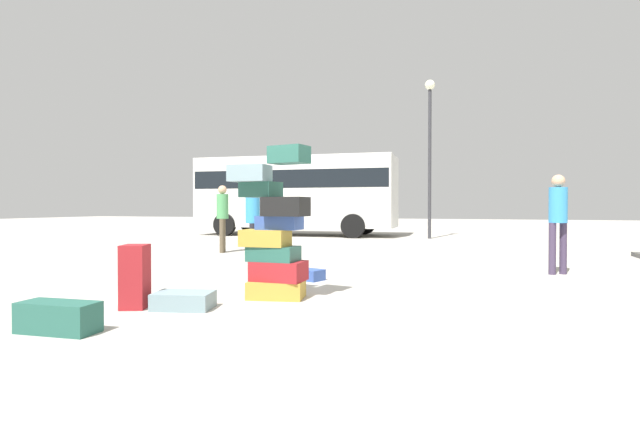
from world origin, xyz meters
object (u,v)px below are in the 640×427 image
(lamp_post, at_px, (430,134))
(suitcase_tower, at_px, (274,235))
(person_passerby_in_red, at_px, (558,214))
(suitcase_navy_foreground_near, at_px, (303,274))
(suitcase_slate_foreground_far, at_px, (184,300))
(person_tourist_with_camera, at_px, (223,212))
(suitcase_teal_right_side, at_px, (58,317))
(person_bearded_onlooker, at_px, (253,214))
(suitcase_maroon_white_trunk, at_px, (135,276))
(parked_bus, at_px, (297,190))

(lamp_post, bearing_deg, suitcase_tower, -94.21)
(person_passerby_in_red, bearing_deg, suitcase_navy_foreground_near, -5.91)
(suitcase_slate_foreground_far, xyz_separation_m, person_tourist_with_camera, (-2.94, 6.08, 0.93))
(suitcase_teal_right_side, height_order, person_bearded_onlooker, person_bearded_onlooker)
(suitcase_teal_right_side, xyz_separation_m, person_tourist_with_camera, (-2.43, 7.33, 0.88))
(suitcase_teal_right_side, height_order, suitcase_navy_foreground_near, suitcase_teal_right_side)
(person_bearded_onlooker, relative_size, lamp_post, 0.29)
(suitcase_maroon_white_trunk, xyz_separation_m, suitcase_slate_foreground_far, (0.56, 0.14, -0.27))
(suitcase_navy_foreground_near, bearing_deg, suitcase_teal_right_side, -86.09)
(suitcase_maroon_white_trunk, xyz_separation_m, person_passerby_in_red, (5.12, 4.54, 0.67))
(suitcase_teal_right_side, bearing_deg, suitcase_maroon_white_trunk, 88.50)
(suitcase_navy_foreground_near, relative_size, suitcase_maroon_white_trunk, 0.92)
(suitcase_navy_foreground_near, height_order, person_bearded_onlooker, person_bearded_onlooker)
(person_passerby_in_red, relative_size, parked_bus, 0.21)
(person_bearded_onlooker, relative_size, parked_bus, 0.21)
(person_passerby_in_red, distance_m, lamp_post, 9.53)
(person_bearded_onlooker, bearing_deg, suitcase_tower, 8.91)
(person_bearded_onlooker, height_order, person_tourist_with_camera, person_tourist_with_camera)
(person_bearded_onlooker, bearing_deg, suitcase_maroon_white_trunk, -11.88)
(suitcase_teal_right_side, distance_m, person_bearded_onlooker, 5.80)
(suitcase_maroon_white_trunk, xyz_separation_m, lamp_post, (2.18, 13.18, 3.43))
(person_passerby_in_red, bearing_deg, person_tourist_with_camera, -43.98)
(suitcase_slate_foreground_far, bearing_deg, person_bearded_onlooker, 93.24)
(person_bearded_onlooker, xyz_separation_m, person_tourist_with_camera, (-1.66, 1.65, 0.01))
(suitcase_navy_foreground_near, distance_m, lamp_post, 11.24)
(person_bearded_onlooker, distance_m, person_tourist_with_camera, 2.34)
(suitcase_tower, distance_m, parked_bus, 13.45)
(suitcase_maroon_white_trunk, distance_m, person_tourist_with_camera, 6.69)
(suitcase_maroon_white_trunk, bearing_deg, suitcase_slate_foreground_far, -6.22)
(suitcase_tower, relative_size, parked_bus, 0.24)
(suitcase_tower, bearing_deg, parked_bus, 109.57)
(lamp_post, bearing_deg, parked_bus, 174.70)
(suitcase_maroon_white_trunk, bearing_deg, person_passerby_in_red, 21.12)
(lamp_post, bearing_deg, suitcase_slate_foreground_far, -97.11)
(suitcase_slate_foreground_far, xyz_separation_m, person_bearded_onlooker, (-1.29, 4.43, 0.92))
(person_tourist_with_camera, xyz_separation_m, person_passerby_in_red, (7.51, -1.67, 0.01))
(person_bearded_onlooker, height_order, parked_bus, parked_bus)
(suitcase_navy_foreground_near, bearing_deg, person_tourist_with_camera, 154.26)
(suitcase_slate_foreground_far, xyz_separation_m, lamp_post, (1.63, 13.04, 3.71))
(suitcase_maroon_white_trunk, bearing_deg, suitcase_navy_foreground_near, 46.56)
(parked_bus, bearing_deg, suitcase_slate_foreground_far, -77.11)
(suitcase_maroon_white_trunk, height_order, person_bearded_onlooker, person_bearded_onlooker)
(suitcase_navy_foreground_near, relative_size, parked_bus, 0.08)
(suitcase_teal_right_side, xyz_separation_m, lamp_post, (2.14, 14.29, 3.66))
(person_bearded_onlooker, distance_m, person_passerby_in_red, 5.85)
(suitcase_tower, height_order, suitcase_maroon_white_trunk, suitcase_tower)
(person_tourist_with_camera, distance_m, lamp_post, 8.78)
(person_passerby_in_red, xyz_separation_m, lamp_post, (-2.94, 8.64, 2.76))
(person_tourist_with_camera, bearing_deg, lamp_post, 125.81)
(suitcase_teal_right_side, relative_size, suitcase_navy_foreground_near, 1.11)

